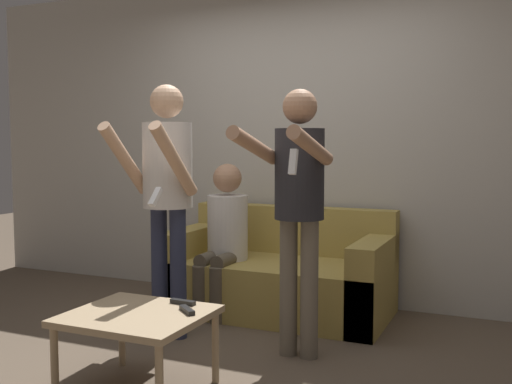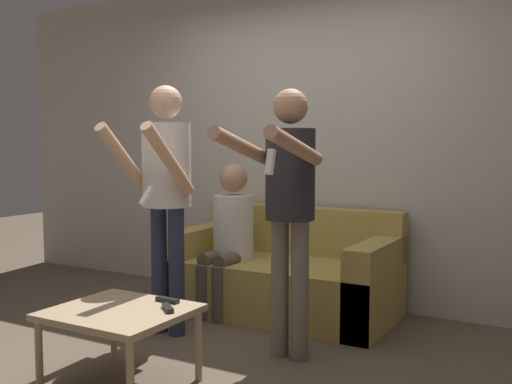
{
  "view_description": "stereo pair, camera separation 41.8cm",
  "coord_description": "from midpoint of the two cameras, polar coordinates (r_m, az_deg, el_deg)",
  "views": [
    {
      "loc": [
        1.68,
        -3.05,
        1.32
      ],
      "look_at": [
        -0.01,
        0.77,
        0.97
      ],
      "focal_mm": 42.0,
      "sensor_mm": 36.0,
      "label": 1
    },
    {
      "loc": [
        2.05,
        -2.86,
        1.32
      ],
      "look_at": [
        -0.01,
        0.77,
        0.97
      ],
      "focal_mm": 42.0,
      "sensor_mm": 36.0,
      "label": 2
    }
  ],
  "objects": [
    {
      "name": "ground_plane",
      "position": [
        3.73,
        -8.16,
        -16.0
      ],
      "size": [
        14.0,
        14.0,
        0.0
      ],
      "primitive_type": "plane",
      "color": "brown"
    },
    {
      "name": "coffee_table",
      "position": [
        3.31,
        -14.86,
        -11.87
      ],
      "size": [
        0.7,
        0.64,
        0.43
      ],
      "color": "tan",
      "rests_on": "ground_plane"
    },
    {
      "name": "person_seated",
      "position": [
        4.62,
        -5.64,
        -3.79
      ],
      "size": [
        0.31,
        0.53,
        1.16
      ],
      "color": "brown",
      "rests_on": "ground_plane"
    },
    {
      "name": "wall_back",
      "position": [
        4.99,
        1.94,
        5.1
      ],
      "size": [
        6.4,
        0.06,
        2.7
      ],
      "color": "#B7B2A8",
      "rests_on": "ground_plane"
    },
    {
      "name": "couch",
      "position": [
        4.69,
        -0.35,
        -8.12
      ],
      "size": [
        1.7,
        0.87,
        0.8
      ],
      "color": "#AD9347",
      "rests_on": "ground_plane"
    },
    {
      "name": "remote_near",
      "position": [
        3.24,
        -10.35,
        -11.06
      ],
      "size": [
        0.14,
        0.12,
        0.02
      ],
      "color": "black",
      "rests_on": "coffee_table"
    },
    {
      "name": "remote_far",
      "position": [
        3.4,
        -10.56,
        -10.32
      ],
      "size": [
        0.15,
        0.04,
        0.02
      ],
      "color": "black",
      "rests_on": "coffee_table"
    },
    {
      "name": "person_standing_left",
      "position": [
        4.05,
        -11.48,
        1.03
      ],
      "size": [
        0.45,
        0.65,
        1.7
      ],
      "color": "#282D47",
      "rests_on": "ground_plane"
    },
    {
      "name": "person_standing_right",
      "position": [
        3.59,
        0.71,
        -0.04
      ],
      "size": [
        0.42,
        0.75,
        1.64
      ],
      "color": "#6B6051",
      "rests_on": "ground_plane"
    }
  ]
}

